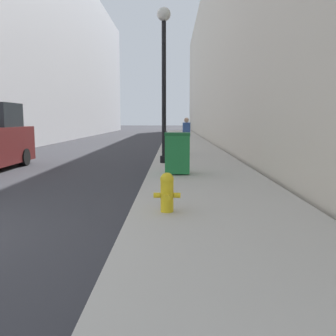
{
  "coord_description": "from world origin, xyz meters",
  "views": [
    {
      "loc": [
        4.25,
        -4.67,
        1.72
      ],
      "look_at": [
        3.96,
        17.33,
        -1.15
      ],
      "focal_mm": 40.0,
      "sensor_mm": 36.0,
      "label": 1
    }
  ],
  "objects_px": {
    "trash_bin": "(177,153)",
    "lamppost": "(164,65)",
    "pedestrian_on_sidewalk": "(186,136)",
    "fire_hydrant": "(167,191)"
  },
  "relations": [
    {
      "from": "trash_bin",
      "to": "lamppost",
      "type": "xyz_separation_m",
      "value": [
        -0.45,
        2.82,
        2.86
      ]
    },
    {
      "from": "trash_bin",
      "to": "pedestrian_on_sidewalk",
      "type": "relative_size",
      "value": 0.73
    },
    {
      "from": "fire_hydrant",
      "to": "pedestrian_on_sidewalk",
      "type": "xyz_separation_m",
      "value": [
        0.7,
        10.48,
        0.47
      ]
    },
    {
      "from": "pedestrian_on_sidewalk",
      "to": "fire_hydrant",
      "type": "bearing_deg",
      "value": -93.84
    },
    {
      "from": "trash_bin",
      "to": "pedestrian_on_sidewalk",
      "type": "height_order",
      "value": "pedestrian_on_sidewalk"
    },
    {
      "from": "fire_hydrant",
      "to": "pedestrian_on_sidewalk",
      "type": "height_order",
      "value": "pedestrian_on_sidewalk"
    },
    {
      "from": "lamppost",
      "to": "pedestrian_on_sidewalk",
      "type": "xyz_separation_m",
      "value": [
        0.93,
        3.16,
        -2.65
      ]
    },
    {
      "from": "trash_bin",
      "to": "lamppost",
      "type": "bearing_deg",
      "value": 99.03
    },
    {
      "from": "fire_hydrant",
      "to": "trash_bin",
      "type": "relative_size",
      "value": 0.57
    },
    {
      "from": "lamppost",
      "to": "pedestrian_on_sidewalk",
      "type": "distance_m",
      "value": 4.23
    }
  ]
}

